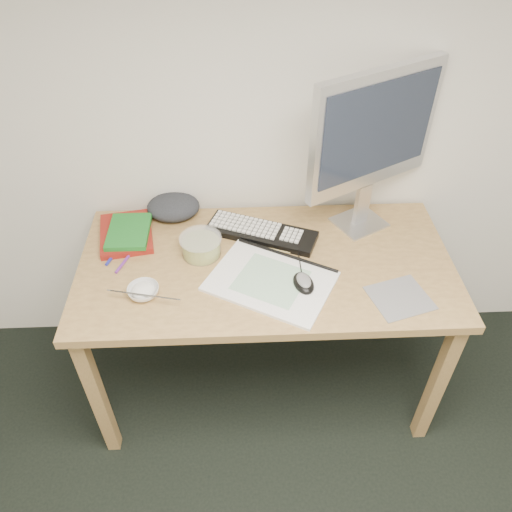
{
  "coord_description": "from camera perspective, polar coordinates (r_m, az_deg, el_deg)",
  "views": [
    {
      "loc": [
        -0.2,
        0.05,
        2.01
      ],
      "look_at": [
        -0.14,
        1.38,
        0.83
      ],
      "focal_mm": 35.0,
      "sensor_mm": 36.0,
      "label": 1
    }
  ],
  "objects": [
    {
      "name": "desk",
      "position": [
        1.92,
        1.12,
        -2.51
      ],
      "size": [
        1.4,
        0.7,
        0.75
      ],
      "color": "tan",
      "rests_on": "ground"
    },
    {
      "name": "mousepad",
      "position": [
        1.8,
        16.12,
        -4.62
      ],
      "size": [
        0.24,
        0.23,
        0.0
      ],
      "primitive_type": "cube",
      "rotation": [
        0.0,
        0.0,
        0.29
      ],
      "color": "gray",
      "rests_on": "desk"
    },
    {
      "name": "sketchpad",
      "position": [
        1.79,
        1.69,
        -2.9
      ],
      "size": [
        0.51,
        0.47,
        0.01
      ],
      "primitive_type": "cube",
      "rotation": [
        0.0,
        0.0,
        -0.51
      ],
      "color": "white",
      "rests_on": "desk"
    },
    {
      "name": "keyboard",
      "position": [
        1.98,
        0.63,
        2.69
      ],
      "size": [
        0.45,
        0.29,
        0.03
      ],
      "primitive_type": "cube",
      "rotation": [
        0.0,
        0.0,
        -0.39
      ],
      "color": "black",
      "rests_on": "desk"
    },
    {
      "name": "monitor",
      "position": [
        1.88,
        13.35,
        13.34
      ],
      "size": [
        0.5,
        0.3,
        0.64
      ],
      "rotation": [
        0.0,
        0.0,
        0.5
      ],
      "color": "silver",
      "rests_on": "desk"
    },
    {
      "name": "mouse",
      "position": [
        1.76,
        5.48,
        -2.82
      ],
      "size": [
        0.09,
        0.12,
        0.04
      ],
      "primitive_type": "ellipsoid",
      "rotation": [
        0.0,
        0.0,
        0.22
      ],
      "color": "black",
      "rests_on": "sketchpad"
    },
    {
      "name": "rice_bowl",
      "position": [
        1.78,
        -12.74,
        -3.97
      ],
      "size": [
        0.13,
        0.13,
        0.03
      ],
      "primitive_type": "imported",
      "rotation": [
        0.0,
        0.0,
        0.19
      ],
      "color": "white",
      "rests_on": "desk"
    },
    {
      "name": "chopsticks",
      "position": [
        1.74,
        -12.73,
        -4.36
      ],
      "size": [
        0.25,
        0.07,
        0.02
      ],
      "primitive_type": "cylinder",
      "rotation": [
        0.0,
        1.57,
        -0.22
      ],
      "color": "#ADADAF",
      "rests_on": "rice_bowl"
    },
    {
      "name": "fruit_tub",
      "position": [
        1.89,
        -6.3,
        1.16
      ],
      "size": [
        0.16,
        0.16,
        0.08
      ],
      "primitive_type": "cylinder",
      "rotation": [
        0.0,
        0.0,
        0.0
      ],
      "color": "gold",
      "rests_on": "desk"
    },
    {
      "name": "book_red",
      "position": [
        2.04,
        -14.6,
        2.5
      ],
      "size": [
        0.24,
        0.29,
        0.03
      ],
      "primitive_type": "cube",
      "rotation": [
        0.0,
        0.0,
        0.18
      ],
      "color": "maroon",
      "rests_on": "desk"
    },
    {
      "name": "book_green",
      "position": [
        2.01,
        -14.33,
        2.73
      ],
      "size": [
        0.16,
        0.22,
        0.02
      ],
      "primitive_type": "cube",
      "rotation": [
        0.0,
        0.0,
        -0.0
      ],
      "color": "#1C7024",
      "rests_on": "book_red"
    },
    {
      "name": "cloth_lump",
      "position": [
        2.1,
        -9.42,
        5.56
      ],
      "size": [
        0.18,
        0.15,
        0.08
      ],
      "primitive_type": "ellipsoid",
      "rotation": [
        0.0,
        0.0,
        0.02
      ],
      "color": "#282A31",
      "rests_on": "desk"
    },
    {
      "name": "pencil_pink",
      "position": [
        1.88,
        1.72,
        -0.23
      ],
      "size": [
        0.16,
        0.05,
        0.01
      ],
      "primitive_type": "cylinder",
      "rotation": [
        0.0,
        1.57,
        -0.29
      ],
      "color": "#D1689B",
      "rests_on": "desk"
    },
    {
      "name": "pencil_tan",
      "position": [
        1.92,
        1.43,
        0.89
      ],
      "size": [
        0.16,
        0.07,
        0.01
      ],
      "primitive_type": "cylinder",
      "rotation": [
        0.0,
        1.57,
        -0.37
      ],
      "color": "tan",
      "rests_on": "desk"
    },
    {
      "name": "pencil_black",
      "position": [
        1.94,
        3.67,
        1.26
      ],
      "size": [
        0.18,
        0.04,
        0.01
      ],
      "primitive_type": "cylinder",
      "rotation": [
        0.0,
        1.57,
        0.17
      ],
      "color": "black",
      "rests_on": "desk"
    },
    {
      "name": "marker_blue",
      "position": [
        1.97,
        -15.91,
        0.21
      ],
      "size": [
        0.05,
        0.12,
        0.01
      ],
      "primitive_type": "cylinder",
      "rotation": [
        0.0,
        1.57,
        1.26
      ],
      "color": "#1F26AA",
      "rests_on": "desk"
    },
    {
      "name": "marker_orange",
      "position": [
        2.03,
        -15.85,
        1.66
      ],
      "size": [
        0.03,
        0.14,
        0.01
      ],
      "primitive_type": "cylinder",
      "rotation": [
        0.0,
        1.57,
        1.42
      ],
      "color": "#C44D17",
      "rests_on": "desk"
    },
    {
      "name": "marker_purple",
      "position": [
        1.92,
        -14.86,
        -0.68
      ],
      "size": [
        0.05,
        0.12,
        0.01
      ],
      "primitive_type": "cylinder",
      "rotation": [
        0.0,
        1.57,
        1.22
      ],
      "color": "#6C2895",
      "rests_on": "desk"
    }
  ]
}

